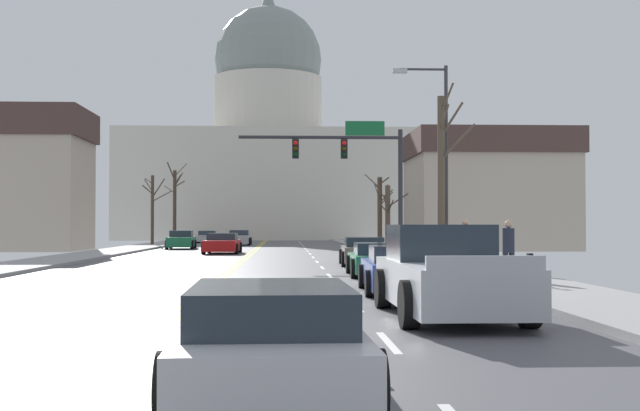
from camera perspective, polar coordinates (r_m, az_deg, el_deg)
The scene contains 22 objects.
ground at distance 25.68m, azimuth -6.97°, elevation -5.08°, with size 20.00×180.00×0.20m.
signal_gantry at distance 39.74m, azimuth 2.38°, elevation 3.13°, with size 7.91×0.41×6.57m.
street_lamp_right at distance 31.95m, azimuth 8.24°, elevation 4.03°, with size 2.14×0.24×7.68m.
capitol_building at distance 100.18m, azimuth -3.62°, elevation 3.35°, with size 33.58×21.63×30.69m.
sedan_near_00 at distance 34.69m, azimuth 3.04°, elevation -3.23°, with size 2.10×4.56×1.19m.
sedan_near_01 at distance 27.47m, azimuth 4.08°, elevation -3.79°, with size 2.08×4.49×1.11m.
sedan_near_02 at distance 20.80m, azimuth 5.81°, elevation -4.48°, with size 2.22×4.54×1.18m.
pickup_truck_near_03 at distance 15.52m, azimuth 8.73°, elevation -4.81°, with size 2.29×5.63×1.70m.
sedan_near_04 at distance 8.35m, azimuth -3.45°, elevation -9.31°, with size 2.01×4.53×1.11m.
sedan_oncoming_00 at distance 49.36m, azimuth -6.77°, elevation -2.64°, with size 2.17×4.71×1.20m.
sedan_oncoming_01 at distance 59.12m, azimuth -9.58°, elevation -2.38°, with size 2.05×4.30×1.30m.
sedan_oncoming_02 at distance 69.52m, azimuth -5.61°, elevation -2.26°, with size 1.99×4.35×1.26m.
sedan_oncoming_03 at distance 78.53m, azimuth -7.81°, elevation -2.18°, with size 2.02×4.30×1.14m.
flank_building_01 at distance 57.77m, azimuth 11.54°, elevation 1.03°, with size 10.78×9.22×8.04m.
bare_tree_00 at distance 31.56m, azimuth 8.45°, elevation 2.03°, with size 1.29×1.37×6.85m.
bare_tree_01 at distance 67.61m, azimuth -11.51°, elevation -0.10°, with size 2.36×1.88×5.56m.
bare_tree_02 at distance 60.26m, azimuth 4.16°, elevation -0.32°, with size 1.93×2.35×5.36m.
bare_tree_03 at distance 74.71m, azimuth -10.02°, elevation 0.14°, with size 1.99×2.29×7.12m.
bare_tree_04 at distance 52.10m, azimuth 4.72°, elevation -0.68°, with size 1.97×3.23×4.26m.
pedestrian_00 at distance 24.07m, azimuth 12.91°, elevation -2.80°, with size 0.35×0.34×1.69m.
pedestrian_01 at distance 30.28m, azimuth 10.02°, elevation -2.41°, with size 0.35×0.34×1.77m.
bicycle_parked at distance 22.25m, azimuth 14.16°, elevation -4.42°, with size 0.12×1.77×0.85m.
Camera 1 is at (2.00, -25.55, 1.69)m, focal length 46.25 mm.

